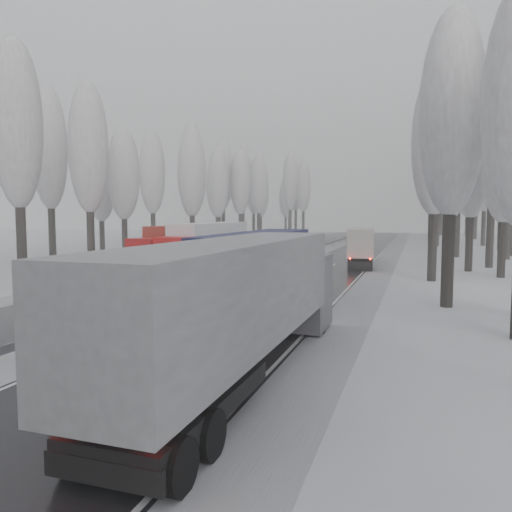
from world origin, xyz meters
The scene contains 58 objects.
ground centered at (0.00, 0.00, 0.00)m, with size 260.00×260.00×0.00m, color silver.
carriageway_right centered at (5.25, 30.00, 0.01)m, with size 7.50×200.00×0.03m, color black.
carriageway_left centered at (-5.25, 30.00, 0.01)m, with size 7.50×200.00×0.03m, color black.
median_slush centered at (0.00, 30.00, 0.02)m, with size 3.00×200.00×0.04m, color #ACAFB4.
shoulder_right centered at (10.20, 30.00, 0.02)m, with size 2.40×200.00×0.04m, color #ACAFB4.
shoulder_left centered at (-10.20, 30.00, 0.02)m, with size 2.40×200.00×0.04m, color #ACAFB4.
median_guardrail centered at (0.00, 29.99, 0.60)m, with size 0.12×200.00×0.76m.
tree_16 centered at (15.04, 15.67, 10.67)m, with size 3.60×3.60×16.53m.
tree_18 centered at (14.51, 27.03, 10.70)m, with size 3.60×3.60×16.58m.
tree_19 centered at (20.02, 31.03, 9.42)m, with size 3.60×3.60×14.57m.
tree_20 centered at (17.90, 35.17, 10.14)m, with size 3.60×3.60×15.71m.
tree_21 centered at (20.12, 39.17, 12.00)m, with size 3.60×3.60×18.62m.
tree_22 centered at (17.02, 45.60, 10.24)m, with size 3.60×3.60×15.86m.
tree_23 centered at (23.31, 49.60, 8.77)m, with size 3.60×3.60×13.55m.
tree_24 centered at (17.90, 51.02, 13.19)m, with size 3.60×3.60×20.49m.
tree_26 centered at (17.56, 61.27, 12.10)m, with size 3.60×3.60×18.78m.
tree_27 centered at (24.72, 65.27, 11.36)m, with size 3.60×3.60×17.62m.
tree_28 centered at (16.34, 71.95, 12.64)m, with size 3.60×3.60×19.62m.
tree_29 centered at (23.71, 75.95, 11.67)m, with size 3.60×3.60×18.11m.
tree_30 centered at (16.56, 81.70, 11.52)m, with size 3.60×3.60×17.86m.
tree_31 centered at (22.48, 85.70, 11.97)m, with size 3.60×3.60×18.58m.
tree_32 centered at (16.63, 89.21, 11.18)m, with size 3.60×3.60×17.33m.
tree_33 centered at (19.77, 93.21, 9.26)m, with size 3.60×3.60×14.33m.
tree_34 centered at (15.73, 96.32, 11.37)m, with size 3.60×3.60×17.63m.
tree_35 centered at (24.94, 100.32, 11.77)m, with size 3.60×3.60×18.25m.
tree_36 centered at (17.04, 106.16, 13.02)m, with size 3.60×3.60×20.23m.
tree_37 centered at (24.02, 110.16, 10.56)m, with size 3.60×3.60×16.37m.
tree_38 centered at (18.73, 116.73, 11.59)m, with size 3.60×3.60×17.97m.
tree_39 centered at (21.55, 120.73, 10.45)m, with size 3.60×3.60×16.19m.
tree_56 centered at (-14.71, 15.70, 11.68)m, with size 3.60×3.60×18.12m.
tree_58 centered at (-15.13, 24.57, 11.10)m, with size 3.60×3.60×17.21m.
tree_59 centered at (-22.80, 28.57, 11.87)m, with size 3.60×3.60×18.41m.
tree_60 centered at (-17.75, 34.20, 9.59)m, with size 3.60×3.60×14.84m.
tree_61 centered at (-23.52, 38.20, 9.02)m, with size 3.60×3.60×13.95m.
tree_62 centered at (-13.94, 43.73, 10.36)m, with size 3.60×3.60×16.04m.
tree_63 centered at (-21.85, 47.73, 10.89)m, with size 3.60×3.60×16.88m.
tree_64 centered at (-18.26, 52.71, 9.96)m, with size 3.60×3.60×15.42m.
tree_65 centered at (-20.05, 56.71, 12.55)m, with size 3.60×3.60×19.48m.
tree_66 centered at (-18.16, 62.35, 9.84)m, with size 3.60×3.60×15.23m.
tree_67 centered at (-19.54, 66.35, 11.03)m, with size 3.60×3.60×17.09m.
tree_68 centered at (-16.58, 69.11, 10.75)m, with size 3.60×3.60×16.65m.
tree_69 centered at (-21.42, 73.11, 12.46)m, with size 3.60×3.60×19.35m.
tree_70 centered at (-16.33, 79.19, 11.03)m, with size 3.60×3.60×17.09m.
tree_71 centered at (-21.09, 83.19, 12.63)m, with size 3.60×3.60×19.61m.
tree_72 centered at (-18.93, 88.54, 9.76)m, with size 3.60×3.60×15.11m.
tree_73 centered at (-21.82, 92.54, 11.11)m, with size 3.60×3.60×17.22m.
tree_74 centered at (-15.07, 99.33, 12.67)m, with size 3.60×3.60×19.68m.
tree_75 centered at (-24.20, 103.33, 11.99)m, with size 3.60×3.60×18.60m.
tree_76 centered at (-14.05, 108.72, 11.95)m, with size 3.60×3.60×18.55m.
tree_77 centered at (-19.66, 112.72, 9.26)m, with size 3.60×3.60×14.32m.
tree_78 centered at (-17.56, 115.31, 12.59)m, with size 3.60×3.60×19.55m.
tree_79 centered at (-20.33, 119.31, 11.01)m, with size 3.60×3.60×17.07m.
truck_grey_tarp centered at (8.20, 0.81, 2.60)m, with size 2.97×17.41×4.45m.
truck_blue_box centered at (5.38, 12.09, 2.49)m, with size 2.96×16.71×4.27m.
truck_cream_box centered at (7.76, 38.70, 2.24)m, with size 3.80×15.07×3.83m.
box_truck_distant centered at (3.13, 81.17, 1.38)m, with size 2.85×7.43×2.71m.
truck_red_white centered at (-5.71, 29.52, 2.57)m, with size 2.98×17.21×4.40m.
truck_red_red centered at (-8.19, 30.20, 2.42)m, with size 3.90×16.28×4.14m.
Camera 1 is at (13.39, -14.19, 5.24)m, focal length 35.00 mm.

